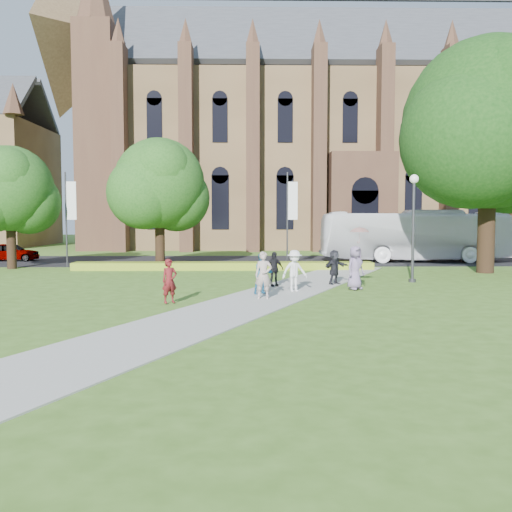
{
  "coord_description": "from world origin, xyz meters",
  "views": [
    {
      "loc": [
        -0.66,
        -21.07,
        3.22
      ],
      "look_at": [
        -0.24,
        2.08,
        1.6
      ],
      "focal_mm": 40.0,
      "sensor_mm": 36.0,
      "label": 1
    }
  ],
  "objects_px": {
    "streetlamp": "(413,215)",
    "tour_coach": "(414,236)",
    "car_0": "(11,252)",
    "pedestrian_0": "(169,281)",
    "large_tree": "(489,124)"
  },
  "relations": [
    {
      "from": "streetlamp",
      "to": "tour_coach",
      "type": "bearing_deg",
      "value": 73.22
    },
    {
      "from": "car_0",
      "to": "pedestrian_0",
      "type": "xyz_separation_m",
      "value": [
        14.03,
        -20.25,
        0.18
      ]
    },
    {
      "from": "car_0",
      "to": "pedestrian_0",
      "type": "distance_m",
      "value": 24.63
    },
    {
      "from": "large_tree",
      "to": "car_0",
      "type": "distance_m",
      "value": 32.69
    },
    {
      "from": "large_tree",
      "to": "streetlamp",
      "type": "bearing_deg",
      "value": -140.71
    },
    {
      "from": "streetlamp",
      "to": "pedestrian_0",
      "type": "distance_m",
      "value": 13.11
    },
    {
      "from": "large_tree",
      "to": "car_0",
      "type": "bearing_deg",
      "value": 163.59
    },
    {
      "from": "streetlamp",
      "to": "tour_coach",
      "type": "xyz_separation_m",
      "value": [
        3.72,
        12.35,
        -1.45
      ]
    },
    {
      "from": "tour_coach",
      "to": "pedestrian_0",
      "type": "xyz_separation_m",
      "value": [
        -14.68,
        -19.12,
        -0.99
      ]
    },
    {
      "from": "large_tree",
      "to": "car_0",
      "type": "relative_size",
      "value": 3.46
    },
    {
      "from": "pedestrian_0",
      "to": "car_0",
      "type": "bearing_deg",
      "value": 92.74
    },
    {
      "from": "pedestrian_0",
      "to": "tour_coach",
      "type": "bearing_deg",
      "value": 20.52
    },
    {
      "from": "car_0",
      "to": "pedestrian_0",
      "type": "height_order",
      "value": "pedestrian_0"
    },
    {
      "from": "tour_coach",
      "to": "pedestrian_0",
      "type": "bearing_deg",
      "value": 142.76
    },
    {
      "from": "streetlamp",
      "to": "pedestrian_0",
      "type": "xyz_separation_m",
      "value": [
        -10.95,
        -6.77,
        -2.44
      ]
    }
  ]
}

